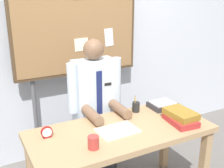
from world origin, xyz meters
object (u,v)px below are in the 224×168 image
person (95,116)px  coffee_mug (93,142)px  book_stack (181,117)px  desk_clock (47,133)px  bulletin_board (76,20)px  pen_holder (136,107)px  paper_tray (163,105)px  open_notebook (118,131)px  desk (121,140)px

person → coffee_mug: (-0.32, -0.68, 0.14)m
book_stack → desk_clock: book_stack is taller
person → bulletin_board: bearing=90.0°
pen_holder → paper_tray: pen_holder is taller
open_notebook → pen_holder: pen_holder is taller
bulletin_board → desk: bearing=-90.0°
person → open_notebook: (-0.04, -0.54, 0.10)m
person → pen_holder: (0.30, -0.27, 0.14)m
bulletin_board → open_notebook: size_ratio=6.73×
coffee_mug → paper_tray: bearing=22.3°
pen_holder → paper_tray: size_ratio=0.62×
open_notebook → book_stack: bearing=-11.0°
book_stack → desk_clock: (-1.11, 0.28, -0.01)m
desk_clock → pen_holder: 0.89m
person → open_notebook: size_ratio=4.39×
coffee_mug → pen_holder: bearing=33.5°
person → book_stack: size_ratio=4.47×
desk_clock → open_notebook: bearing=-17.4°
open_notebook → paper_tray: 0.67m
person → coffee_mug: bearing=-115.3°
pen_holder → book_stack: bearing=-59.0°
desk → bulletin_board: bulletin_board is taller
bulletin_board → desk_clock: size_ratio=23.55×
desk → book_stack: book_stack is taller
desk → open_notebook: 0.12m
book_stack → paper_tray: 0.34m
paper_tray → coffee_mug: bearing=-157.7°
desk → paper_tray: (0.59, 0.21, 0.13)m
desk → desk_clock: (-0.58, 0.15, 0.15)m
bulletin_board → paper_tray: (0.59, -0.74, -0.78)m
open_notebook → bulletin_board: bearing=87.5°
desk → book_stack: size_ratio=4.79×
desk → pen_holder: bearing=39.2°
open_notebook → coffee_mug: 0.32m
book_stack → open_notebook: size_ratio=0.98×
desk → pen_holder: pen_holder is taller
desk_clock → bulletin_board: bearing=53.8°
person → book_stack: 0.84m
pen_holder → bulletin_board: bearing=113.3°
book_stack → coffee_mug: book_stack is taller
desk_clock → coffee_mug: 0.41m
book_stack → person: bearing=129.1°
person → paper_tray: (0.59, -0.31, 0.12)m
person → bulletin_board: 0.99m
desk_clock → paper_tray: bearing=2.8°
open_notebook → desk_clock: 0.57m
person → bulletin_board: size_ratio=0.65×
desk → paper_tray: bearing=19.3°
pen_holder → person: bearing=137.9°
bulletin_board → pen_holder: size_ratio=13.71×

